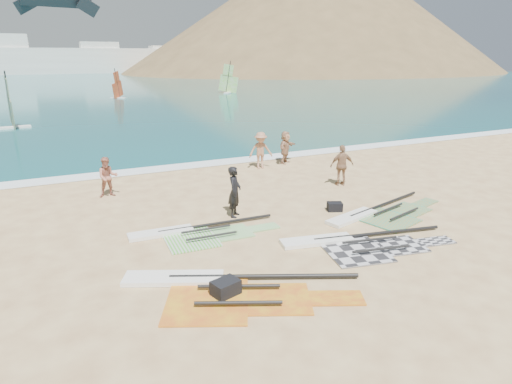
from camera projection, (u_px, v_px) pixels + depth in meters
name	position (u px, v px, depth m)	size (l,w,h in m)	color
ground	(352.00, 260.00, 11.94)	(300.00, 300.00, 0.00)	#D9BE7F
sea	(73.00, 76.00, 125.65)	(300.00, 240.00, 0.06)	#0B4150
surf_line	(207.00, 164.00, 22.54)	(300.00, 1.20, 0.04)	white
far_town	(14.00, 60.00, 133.39)	(160.00, 8.00, 12.00)	white
headland_main	(320.00, 72.00, 158.58)	(143.00, 143.00, 45.00)	brown
headland_minor	(377.00, 70.00, 181.46)	(70.00, 70.00, 28.00)	brown
rig_grey	(355.00, 244.00, 12.87)	(5.29, 2.58, 0.20)	#29282B
rig_green	(193.00, 234.00, 13.61)	(4.86, 1.99, 0.19)	green
rig_orange	(380.00, 214.00, 15.29)	(5.34, 2.84, 0.20)	orange
rig_red	(219.00, 289.00, 10.38)	(5.59, 3.85, 0.20)	red
gear_bag_near	(226.00, 288.00, 10.10)	(0.63, 0.46, 0.40)	black
gear_bag_far	(335.00, 207.00, 15.72)	(0.53, 0.37, 0.32)	black
person_wetsuit	(235.00, 192.00, 14.96)	(0.66, 0.44, 1.82)	black
beachgoer_left	(108.00, 177.00, 17.15)	(0.79, 0.62, 1.63)	#B06C57
beachgoer_mid	(261.00, 150.00, 21.48)	(1.20, 0.69, 1.85)	#A67153
beachgoer_back	(342.00, 165.00, 18.64)	(1.05, 0.44, 1.80)	#997152
beachgoer_right	(285.00, 147.00, 22.57)	(1.59, 0.51, 1.71)	tan
windsurfer_left	(11.00, 112.00, 33.30)	(2.52, 2.96, 4.46)	white
windsurfer_centre	(118.00, 89.00, 57.51)	(2.10, 2.13, 3.98)	white
windsurfer_right	(228.00, 84.00, 65.61)	(2.59, 2.57, 4.85)	white
kitesurf_kite	(57.00, 0.00, 44.58)	(8.29, 2.14, 2.63)	black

